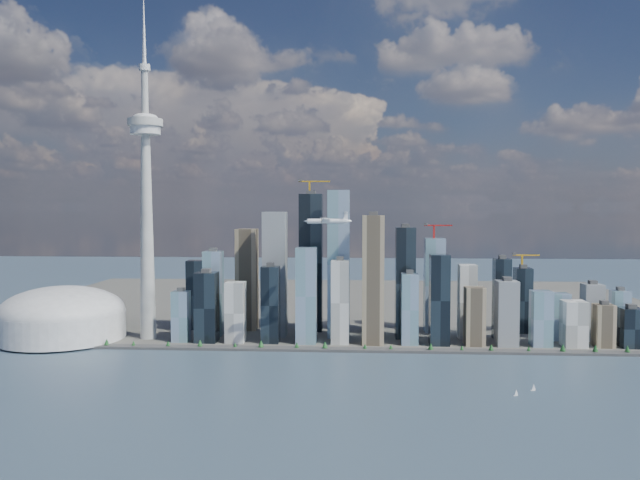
# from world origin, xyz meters

# --- Properties ---
(ground) EXTENTS (4000.00, 4000.00, 0.00)m
(ground) POSITION_xyz_m (0.00, 0.00, 0.00)
(ground) COLOR #2D414F
(ground) RESTS_ON ground
(seawall) EXTENTS (1100.00, 22.00, 4.00)m
(seawall) POSITION_xyz_m (0.00, 250.00, 2.00)
(seawall) COLOR #383838
(seawall) RESTS_ON ground
(land) EXTENTS (1400.00, 900.00, 3.00)m
(land) POSITION_xyz_m (0.00, 700.00, 1.50)
(land) COLOR #4C4C47
(land) RESTS_ON ground
(shoreline_trees) EXTENTS (960.53, 7.20, 8.80)m
(shoreline_trees) POSITION_xyz_m (0.00, 250.00, 8.78)
(shoreline_trees) COLOR #3F2D1E
(shoreline_trees) RESTS_ON seawall
(skyscraper_cluster) EXTENTS (736.00, 142.00, 264.28)m
(skyscraper_cluster) POSITION_xyz_m (59.62, 336.82, 82.14)
(skyscraper_cluster) COLOR black
(skyscraper_cluster) RESTS_ON land
(needle_tower) EXTENTS (56.00, 56.00, 550.50)m
(needle_tower) POSITION_xyz_m (-300.00, 310.00, 235.84)
(needle_tower) COLOR gray
(needle_tower) RESTS_ON land
(dome_stadium) EXTENTS (200.00, 200.00, 86.00)m
(dome_stadium) POSITION_xyz_m (-440.00, 300.00, 39.44)
(dome_stadium) COLOR #B9B9B9
(dome_stadium) RESTS_ON land
(airplane) EXTENTS (67.98, 60.32, 16.58)m
(airplane) POSITION_xyz_m (1.64, 191.71, 199.71)
(airplane) COLOR white
(airplane) RESTS_ON ground
(sailboat_west) EXTENTS (5.87, 3.66, 8.42)m
(sailboat_west) POSITION_xyz_m (227.59, 37.19, 2.70)
(sailboat_west) COLOR silver
(sailboat_west) RESTS_ON ground
(sailboat_east) EXTENTS (6.36, 3.01, 8.82)m
(sailboat_east) POSITION_xyz_m (253.50, 59.12, 2.83)
(sailboat_east) COLOR silver
(sailboat_east) RESTS_ON ground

